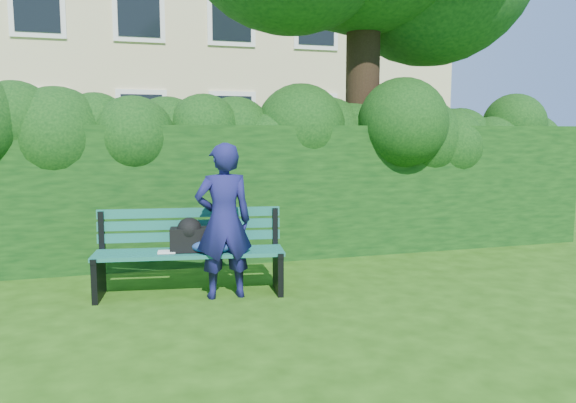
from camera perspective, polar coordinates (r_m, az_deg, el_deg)
name	(u,v)px	position (r m, az deg, el deg)	size (l,w,h in m)	color
ground	(305,300)	(5.86, 1.70, -9.97)	(80.00, 80.00, 0.00)	#21490D
hedge	(255,191)	(7.76, -3.36, 1.05)	(10.00, 1.00, 1.80)	black
park_bench	(196,247)	(6.05, -9.34, -4.61)	(2.03, 0.84, 0.89)	#11554F
man_reading	(224,221)	(5.82, -6.55, -1.99)	(0.59, 0.39, 1.61)	#171752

